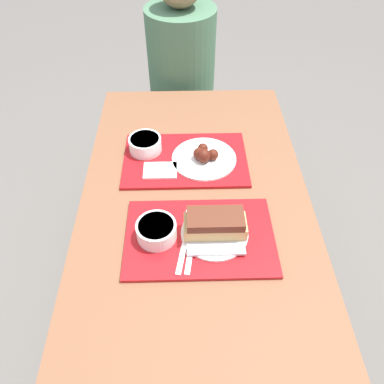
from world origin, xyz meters
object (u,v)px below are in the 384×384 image
Objects in this scene: wings_plate_far at (204,156)px; person_seated_across at (181,58)px; tray_near at (200,237)px; bowl_coleslaw_near at (156,230)px; bowl_coleslaw_far at (145,144)px; brisket_sandwich_plate at (215,227)px; tray_far at (185,160)px.

wings_plate_far is 0.72m from person_seated_across.
wings_plate_far is at bearing -83.64° from person_seated_across.
tray_near is 3.74× the size of bowl_coleslaw_near.
tray_near is 0.46m from bowl_coleslaw_far.
tray_near is 3.74× the size of bowl_coleslaw_far.
bowl_coleslaw_near is 0.18m from brisket_sandwich_plate.
bowl_coleslaw_near is at bearing -104.30° from tray_far.
bowl_coleslaw_far is at bearing 120.09° from brisket_sandwich_plate.
brisket_sandwich_plate reaches higher than tray_near.
bowl_coleslaw_near is at bearing -114.68° from wings_plate_far.
brisket_sandwich_plate is 0.28× the size of person_seated_across.
person_seated_across is (-0.05, 1.07, 0.05)m from tray_near.
tray_far is 1.92× the size of wings_plate_far.
bowl_coleslaw_far is at bearing 114.73° from tray_near.
wings_plate_far is (0.07, -0.01, 0.02)m from tray_far.
tray_far is 0.71m from person_seated_across.
tray_far is 3.74× the size of bowl_coleslaw_near.
bowl_coleslaw_far is 0.51× the size of wings_plate_far.
tray_far is at bearing 75.70° from bowl_coleslaw_near.
person_seated_across reaches higher than bowl_coleslaw_far.
tray_far is 0.37m from bowl_coleslaw_near.
bowl_coleslaw_near reaches higher than tray_far.
tray_near is at bearing -94.76° from wings_plate_far.
bowl_coleslaw_far reaches higher than tray_near.
bowl_coleslaw_near is 0.16× the size of person_seated_across.
brisket_sandwich_plate is at bearing -84.84° from person_seated_across.
person_seated_across is at bearing 96.36° from wings_plate_far.
tray_far is 3.74× the size of bowl_coleslaw_far.
brisket_sandwich_plate is (0.18, 0.00, 0.01)m from bowl_coleslaw_near.
person_seated_across reaches higher than tray_near.
person_seated_across is at bearing 95.16° from brisket_sandwich_plate.
tray_near is 0.36m from tray_far.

